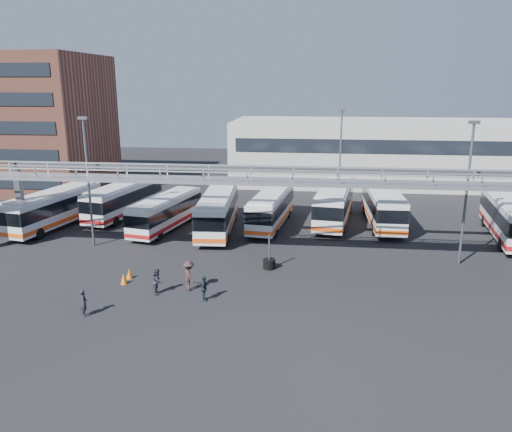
# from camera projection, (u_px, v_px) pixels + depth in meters

# --- Properties ---
(ground) EXTENTS (140.00, 140.00, 0.00)m
(ground) POSITION_uv_depth(u_px,v_px,m) (287.00, 296.00, 30.63)
(ground) COLOR black
(ground) RESTS_ON ground
(gantry) EXTENTS (51.40, 5.15, 7.10)m
(gantry) POSITION_uv_depth(u_px,v_px,m) (293.00, 189.00, 34.85)
(gantry) COLOR #9A9CA2
(gantry) RESTS_ON ground
(apartment_building) EXTENTS (18.00, 15.00, 16.00)m
(apartment_building) POSITION_uv_depth(u_px,v_px,m) (25.00, 122.00, 61.13)
(apartment_building) COLOR brown
(apartment_building) RESTS_ON ground
(warehouse) EXTENTS (42.00, 14.00, 8.00)m
(warehouse) POSITION_uv_depth(u_px,v_px,m) (396.00, 152.00, 64.74)
(warehouse) COLOR #9E9E99
(warehouse) RESTS_ON ground
(light_pole_left) EXTENTS (0.70, 0.35, 10.21)m
(light_pole_left) POSITION_uv_depth(u_px,v_px,m) (88.00, 175.00, 38.60)
(light_pole_left) COLOR #4C4F54
(light_pole_left) RESTS_ON ground
(light_pole_mid) EXTENTS (0.70, 0.35, 10.21)m
(light_pole_mid) POSITION_uv_depth(u_px,v_px,m) (467.00, 186.00, 34.54)
(light_pole_mid) COLOR #4C4F54
(light_pole_mid) RESTS_ON ground
(light_pole_back) EXTENTS (0.70, 0.35, 10.21)m
(light_pole_back) POSITION_uv_depth(u_px,v_px,m) (340.00, 155.00, 49.83)
(light_pole_back) COLOR #4C4F54
(light_pole_back) RESTS_ON ground
(bus_0) EXTENTS (4.49, 11.26, 3.34)m
(bus_0) POSITION_uv_depth(u_px,v_px,m) (54.00, 208.00, 44.70)
(bus_0) COLOR silver
(bus_0) RESTS_ON ground
(bus_1) EXTENTS (4.44, 11.07, 3.28)m
(bus_1) POSITION_uv_depth(u_px,v_px,m) (124.00, 198.00, 48.37)
(bus_1) COLOR silver
(bus_1) RESTS_ON ground
(bus_2) EXTENTS (4.29, 10.25, 3.03)m
(bus_2) POSITION_uv_depth(u_px,v_px,m) (166.00, 211.00, 44.13)
(bus_2) COLOR silver
(bus_2) RESTS_ON ground
(bus_3) EXTENTS (3.32, 11.33, 3.40)m
(bus_3) POSITION_uv_depth(u_px,v_px,m) (218.00, 210.00, 43.52)
(bus_3) COLOR silver
(bus_3) RESTS_ON ground
(bus_4) EXTENTS (3.63, 10.59, 3.15)m
(bus_4) POSITION_uv_depth(u_px,v_px,m) (271.00, 207.00, 45.21)
(bus_4) COLOR silver
(bus_4) RESTS_ON ground
(bus_5) EXTENTS (4.24, 11.76, 3.49)m
(bus_5) POSITION_uv_depth(u_px,v_px,m) (334.00, 202.00, 46.37)
(bus_5) COLOR silver
(bus_5) RESTS_ON ground
(bus_6) EXTENTS (2.77, 11.31, 3.43)m
(bus_6) POSITION_uv_depth(u_px,v_px,m) (383.00, 204.00, 45.64)
(bus_6) COLOR silver
(bus_6) RESTS_ON ground
(bus_8) EXTENTS (4.17, 11.74, 3.49)m
(bus_8) POSITION_uv_depth(u_px,v_px,m) (510.00, 217.00, 41.35)
(bus_8) COLOR silver
(bus_8) RESTS_ON ground
(pedestrian_a) EXTENTS (0.57, 0.68, 1.58)m
(pedestrian_a) POSITION_uv_depth(u_px,v_px,m) (84.00, 303.00, 27.78)
(pedestrian_a) COLOR black
(pedestrian_a) RESTS_ON ground
(pedestrian_b) EXTENTS (0.66, 0.82, 1.61)m
(pedestrian_b) POSITION_uv_depth(u_px,v_px,m) (158.00, 281.00, 30.78)
(pedestrian_b) COLOR #2C2432
(pedestrian_b) RESTS_ON ground
(pedestrian_c) EXTENTS (1.34, 1.44, 1.95)m
(pedestrian_c) POSITION_uv_depth(u_px,v_px,m) (189.00, 276.00, 31.20)
(pedestrian_c) COLOR #312122
(pedestrian_c) RESTS_ON ground
(pedestrian_d) EXTENTS (0.39, 0.92, 1.56)m
(pedestrian_d) POSITION_uv_depth(u_px,v_px,m) (204.00, 288.00, 29.77)
(pedestrian_d) COLOR #1C2B33
(pedestrian_d) RESTS_ON ground
(cone_left) EXTENTS (0.43, 0.43, 0.68)m
(cone_left) POSITION_uv_depth(u_px,v_px,m) (129.00, 274.00, 33.25)
(cone_left) COLOR orange
(cone_left) RESTS_ON ground
(cone_right) EXTENTS (0.54, 0.54, 0.70)m
(cone_right) POSITION_uv_depth(u_px,v_px,m) (124.00, 279.00, 32.35)
(cone_right) COLOR orange
(cone_right) RESTS_ON ground
(tire_stack) EXTENTS (0.88, 0.88, 2.50)m
(tire_stack) POSITION_uv_depth(u_px,v_px,m) (269.00, 263.00, 35.01)
(tire_stack) COLOR black
(tire_stack) RESTS_ON ground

